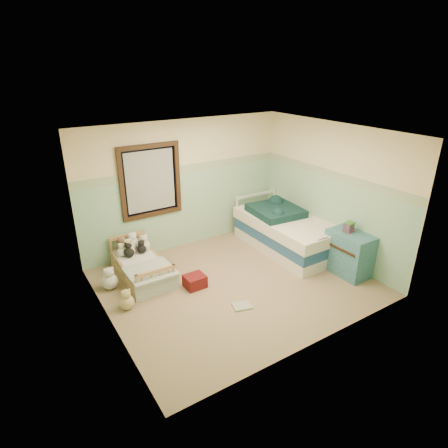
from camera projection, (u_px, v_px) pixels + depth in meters
floor at (236, 283)px, 6.38m from camera, size 4.20×3.60×0.02m
ceiling at (238, 133)px, 5.38m from camera, size 4.20×3.60×0.02m
wall_back at (185, 185)px, 7.28m from camera, size 4.20×0.04×2.50m
wall_front at (321, 261)px, 4.48m from camera, size 4.20×0.04×2.50m
wall_left at (102, 247)px, 4.85m from camera, size 0.04×3.60×2.50m
wall_right at (331, 192)px, 6.91m from camera, size 0.04×3.60×2.50m
wainscot_mint at (186, 209)px, 7.46m from camera, size 4.20×0.01×1.50m
border_strip at (184, 169)px, 7.14m from camera, size 4.20×0.01×0.15m
window_frame at (151, 181)px, 6.82m from camera, size 1.16×0.06×1.36m
window_blinds at (150, 181)px, 6.83m from camera, size 0.92×0.01×1.12m
toddler_bed_frame at (142, 272)px, 6.54m from camera, size 0.68×1.37×0.18m
toddler_mattress at (141, 264)px, 6.48m from camera, size 0.63×1.31×0.12m
patchwork_quilt at (150, 271)px, 6.12m from camera, size 0.74×0.68×0.03m
plush_bed_brown at (122, 247)px, 6.73m from camera, size 0.21×0.21×0.21m
plush_bed_white at (133, 244)px, 6.82m from camera, size 0.23×0.23×0.23m
plush_bed_tan at (129, 251)px, 6.58m from camera, size 0.21×0.21×0.21m
plush_bed_dark at (142, 249)px, 6.70m from camera, size 0.17×0.17×0.17m
plush_floor_cream at (110, 282)px, 6.16m from camera, size 0.26×0.26×0.26m
plush_floor_tan at (127, 302)px, 5.66m from camera, size 0.23×0.23×0.23m
twin_bed_frame at (286, 244)px, 7.50m from camera, size 1.05×2.10×0.22m
twin_boxspring at (286, 234)px, 7.41m from camera, size 1.05×2.10×0.22m
twin_mattress at (287, 223)px, 7.32m from camera, size 1.09×2.14×0.22m
teal_blanket at (276, 211)px, 7.46m from camera, size 0.97×1.02×0.14m
dresser at (349, 253)px, 6.54m from camera, size 0.48×0.76×0.76m
book_stack at (349, 227)px, 6.42m from camera, size 0.18×0.15×0.16m
red_pillow at (195, 281)px, 6.22m from camera, size 0.34×0.30×0.21m
floor_book at (242, 306)px, 5.74m from camera, size 0.33×0.28×0.03m
extra_plush_0 at (122, 252)px, 6.59m from camera, size 0.17×0.17×0.17m
extra_plush_1 at (129, 252)px, 6.56m from camera, size 0.20×0.20×0.20m
extra_plush_2 at (144, 245)px, 6.78m from camera, size 0.21×0.21×0.21m
extra_plush_3 at (129, 249)px, 6.63m from camera, size 0.21×0.21×0.21m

